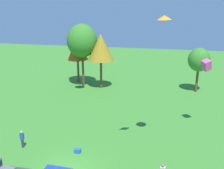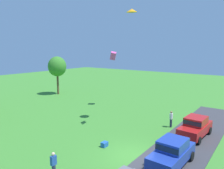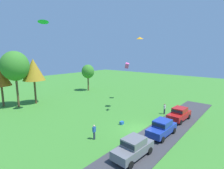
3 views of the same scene
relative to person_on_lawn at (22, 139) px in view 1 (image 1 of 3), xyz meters
The scene contains 8 objects.
person_on_lawn is the anchor object (origin of this frame).
tree_right_of_center 22.29m from the person_on_lawn, 95.06° to the left, with size 3.46×3.46×7.30m.
tree_center_back 20.37m from the person_on_lawn, 90.74° to the left, with size 4.73×4.73×9.98m.
tree_lone_near 20.03m from the person_on_lawn, 81.55° to the left, with size 4.06×4.06×8.58m.
tree_left_of_center 26.99m from the person_on_lawn, 49.04° to the left, with size 3.20×3.20×6.75m.
cooler_box 5.42m from the person_on_lawn, ahead, with size 0.56×0.40×0.40m, color blue.
kite_box_mid_center 19.36m from the person_on_lawn, 23.96° to the left, with size 0.72×0.72×1.01m, color #EA4C9E.
kite_delta_high_left 16.78m from the person_on_lawn, ahead, with size 1.16×1.16×0.35m, color orange.
Camera 1 is at (7.41, -17.04, 13.19)m, focal length 42.00 mm.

